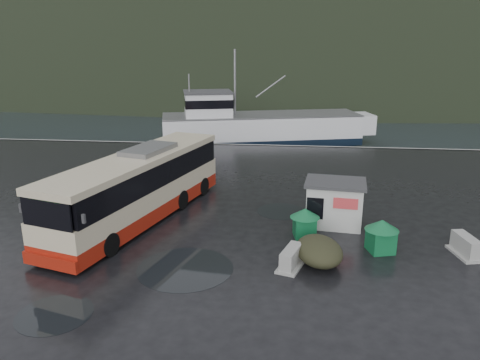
# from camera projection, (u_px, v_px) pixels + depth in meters

# --- Properties ---
(ground) EXTENTS (160.00, 160.00, 0.00)m
(ground) POSITION_uv_depth(u_px,v_px,m) (219.00, 233.00, 22.94)
(ground) COLOR black
(ground) RESTS_ON ground
(harbor_water) EXTENTS (300.00, 180.00, 0.02)m
(harbor_water) POSITION_uv_depth(u_px,v_px,m) (279.00, 74.00, 127.65)
(harbor_water) COLOR black
(harbor_water) RESTS_ON ground
(quay_edge) EXTENTS (160.00, 0.60, 1.50)m
(quay_edge) POSITION_uv_depth(u_px,v_px,m) (252.00, 145.00, 41.98)
(quay_edge) COLOR #999993
(quay_edge) RESTS_ON ground
(headland) EXTENTS (780.00, 540.00, 570.00)m
(headland) POSITION_uv_depth(u_px,v_px,m) (303.00, 56.00, 259.92)
(headland) COLOR black
(headland) RESTS_ON ground
(coach_bus) EXTENTS (6.70, 13.43, 3.69)m
(coach_bus) POSITION_uv_depth(u_px,v_px,m) (141.00, 219.00, 24.75)
(coach_bus) COLOR beige
(coach_bus) RESTS_ON ground
(white_van) EXTENTS (2.06, 5.62, 2.33)m
(white_van) POSITION_uv_depth(u_px,v_px,m) (99.00, 211.00, 25.80)
(white_van) COLOR silver
(white_van) RESTS_ON ground
(waste_bin_left) EXTENTS (1.18, 1.18, 1.43)m
(waste_bin_left) POSITION_uv_depth(u_px,v_px,m) (304.00, 236.00, 22.53)
(waste_bin_left) COLOR #116335
(waste_bin_left) RESTS_ON ground
(waste_bin_right) EXTENTS (1.32, 1.32, 1.50)m
(waste_bin_right) POSITION_uv_depth(u_px,v_px,m) (380.00, 251.00, 20.96)
(waste_bin_right) COLOR #116335
(waste_bin_right) RESTS_ON ground
(dome_tent) EXTENTS (2.47, 3.06, 1.06)m
(dome_tent) POSITION_uv_depth(u_px,v_px,m) (318.00, 262.00, 19.92)
(dome_tent) COLOR #2D2D1B
(dome_tent) RESTS_ON ground
(ticket_kiosk) EXTENTS (3.22, 2.59, 2.33)m
(ticket_kiosk) POSITION_uv_depth(u_px,v_px,m) (333.00, 224.00, 23.98)
(ticket_kiosk) COLOR beige
(ticket_kiosk) RESTS_ON ground
(jersey_barrier_a) EXTENTS (1.33, 1.87, 0.85)m
(jersey_barrier_a) POSITION_uv_depth(u_px,v_px,m) (291.00, 267.00, 19.51)
(jersey_barrier_a) COLOR #999993
(jersey_barrier_a) RESTS_ON ground
(jersey_barrier_b) EXTENTS (1.22, 1.91, 0.88)m
(jersey_barrier_b) POSITION_uv_depth(u_px,v_px,m) (464.00, 255.00, 20.59)
(jersey_barrier_b) COLOR #999993
(jersey_barrier_b) RESTS_ON ground
(fishing_trawler) EXTENTS (24.20, 10.95, 9.46)m
(fishing_trawler) POSITION_uv_depth(u_px,v_px,m) (261.00, 131.00, 48.29)
(fishing_trawler) COLOR silver
(fishing_trawler) RESTS_ON ground
(puddles) EXTENTS (10.23, 13.60, 0.01)m
(puddles) POSITION_uv_depth(u_px,v_px,m) (190.00, 259.00, 20.15)
(puddles) COLOR black
(puddles) RESTS_ON ground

